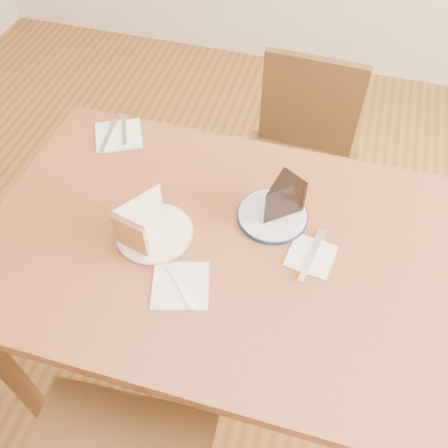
# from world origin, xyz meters

# --- Properties ---
(ground) EXTENTS (4.00, 4.00, 0.00)m
(ground) POSITION_xyz_m (0.00, 0.00, 0.00)
(ground) COLOR #462B12
(ground) RESTS_ON ground
(table) EXTENTS (1.20, 0.80, 0.75)m
(table) POSITION_xyz_m (0.00, 0.00, 0.65)
(table) COLOR #4B2614
(table) RESTS_ON ground
(chair_far) EXTENTS (0.43, 0.43, 0.84)m
(chair_far) POSITION_xyz_m (0.12, 0.61, 0.47)
(chair_far) COLOR black
(chair_far) RESTS_ON ground
(plate_cream) EXTENTS (0.19, 0.19, 0.01)m
(plate_cream) POSITION_xyz_m (-0.16, -0.02, 0.76)
(plate_cream) COLOR white
(plate_cream) RESTS_ON table
(plate_navy) EXTENTS (0.18, 0.18, 0.01)m
(plate_navy) POSITION_xyz_m (0.12, 0.12, 0.76)
(plate_navy) COLOR silver
(plate_navy) RESTS_ON table
(carrot_cake) EXTENTS (0.12, 0.15, 0.10)m
(carrot_cake) POSITION_xyz_m (-0.18, -0.01, 0.81)
(carrot_cake) COLOR beige
(carrot_cake) RESTS_ON plate_cream
(chocolate_cake) EXTENTS (0.12, 0.13, 0.10)m
(chocolate_cake) POSITION_xyz_m (0.13, 0.13, 0.81)
(chocolate_cake) COLOR black
(chocolate_cake) RESTS_ON plate_navy
(napkin_cream) EXTENTS (0.16, 0.16, 0.00)m
(napkin_cream) POSITION_xyz_m (-0.05, -0.15, 0.75)
(napkin_cream) COLOR white
(napkin_cream) RESTS_ON table
(napkin_navy) EXTENTS (0.12, 0.12, 0.00)m
(napkin_navy) POSITION_xyz_m (0.24, 0.02, 0.75)
(napkin_navy) COLOR white
(napkin_navy) RESTS_ON table
(napkin_spare) EXTENTS (0.18, 0.18, 0.00)m
(napkin_spare) POSITION_xyz_m (-0.40, 0.31, 0.75)
(napkin_spare) COLOR white
(napkin_spare) RESTS_ON table
(fork_cream) EXTENTS (0.11, 0.11, 0.00)m
(fork_cream) POSITION_xyz_m (-0.04, -0.15, 0.76)
(fork_cream) COLOR silver
(fork_cream) RESTS_ON napkin_cream
(knife_navy) EXTENTS (0.04, 0.17, 0.00)m
(knife_navy) POSITION_xyz_m (0.24, 0.02, 0.76)
(knife_navy) COLOR silver
(knife_navy) RESTS_ON napkin_navy
(fork_spare) EXTENTS (0.07, 0.13, 0.00)m
(fork_spare) POSITION_xyz_m (-0.39, 0.33, 0.76)
(fork_spare) COLOR silver
(fork_spare) RESTS_ON napkin_spare
(knife_spare) EXTENTS (0.04, 0.16, 0.00)m
(knife_spare) POSITION_xyz_m (-0.43, 0.29, 0.76)
(knife_spare) COLOR silver
(knife_spare) RESTS_ON napkin_spare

